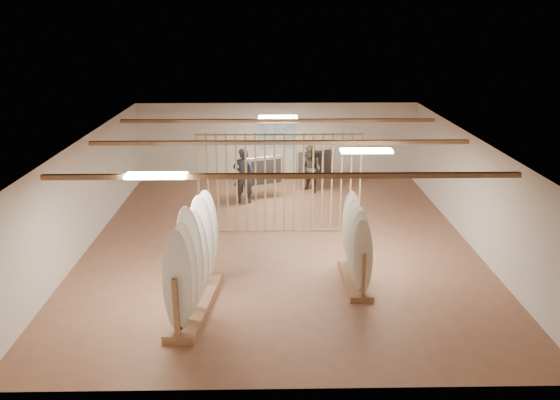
{
  "coord_description": "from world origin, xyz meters",
  "views": [
    {
      "loc": [
        -0.25,
        -13.37,
        5.73
      ],
      "look_at": [
        0.0,
        0.0,
        1.2
      ],
      "focal_mm": 35.0,
      "sensor_mm": 36.0,
      "label": 1
    }
  ],
  "objects_px": {
    "clothing_rack_a": "(261,171)",
    "shopper_b": "(311,166)",
    "shopper_a": "(243,172)",
    "rack_right": "(356,257)",
    "rack_left": "(194,275)",
    "clothing_rack_b": "(316,163)"
  },
  "relations": [
    {
      "from": "clothing_rack_a",
      "to": "rack_left",
      "type": "bearing_deg",
      "value": -121.98
    },
    {
      "from": "rack_right",
      "to": "clothing_rack_a",
      "type": "bearing_deg",
      "value": 109.2
    },
    {
      "from": "rack_left",
      "to": "rack_right",
      "type": "height_order",
      "value": "rack_left"
    },
    {
      "from": "rack_left",
      "to": "shopper_a",
      "type": "xyz_separation_m",
      "value": [
        0.7,
        6.69,
        0.27
      ]
    },
    {
      "from": "rack_right",
      "to": "rack_left",
      "type": "bearing_deg",
      "value": -163.41
    },
    {
      "from": "clothing_rack_b",
      "to": "shopper_a",
      "type": "height_order",
      "value": "shopper_a"
    },
    {
      "from": "clothing_rack_a",
      "to": "shopper_b",
      "type": "relative_size",
      "value": 0.78
    },
    {
      "from": "rack_right",
      "to": "shopper_a",
      "type": "bearing_deg",
      "value": 115.41
    },
    {
      "from": "shopper_b",
      "to": "shopper_a",
      "type": "bearing_deg",
      "value": -113.54
    },
    {
      "from": "rack_right",
      "to": "clothing_rack_a",
      "type": "height_order",
      "value": "rack_right"
    },
    {
      "from": "rack_left",
      "to": "shopper_a",
      "type": "distance_m",
      "value": 6.73
    },
    {
      "from": "shopper_a",
      "to": "shopper_b",
      "type": "relative_size",
      "value": 1.12
    },
    {
      "from": "clothing_rack_b",
      "to": "shopper_a",
      "type": "relative_size",
      "value": 0.67
    },
    {
      "from": "clothing_rack_b",
      "to": "shopper_b",
      "type": "bearing_deg",
      "value": -136.18
    },
    {
      "from": "rack_left",
      "to": "rack_right",
      "type": "xyz_separation_m",
      "value": [
        3.46,
        1.08,
        -0.13
      ]
    },
    {
      "from": "shopper_b",
      "to": "clothing_rack_b",
      "type": "bearing_deg",
      "value": 105.99
    },
    {
      "from": "rack_left",
      "to": "shopper_a",
      "type": "height_order",
      "value": "rack_left"
    },
    {
      "from": "clothing_rack_a",
      "to": "shopper_b",
      "type": "bearing_deg",
      "value": -0.93
    },
    {
      "from": "clothing_rack_a",
      "to": "clothing_rack_b",
      "type": "distance_m",
      "value": 2.16
    },
    {
      "from": "rack_left",
      "to": "clothing_rack_b",
      "type": "height_order",
      "value": "rack_left"
    },
    {
      "from": "shopper_a",
      "to": "shopper_b",
      "type": "height_order",
      "value": "shopper_a"
    },
    {
      "from": "clothing_rack_a",
      "to": "shopper_a",
      "type": "height_order",
      "value": "shopper_a"
    }
  ]
}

